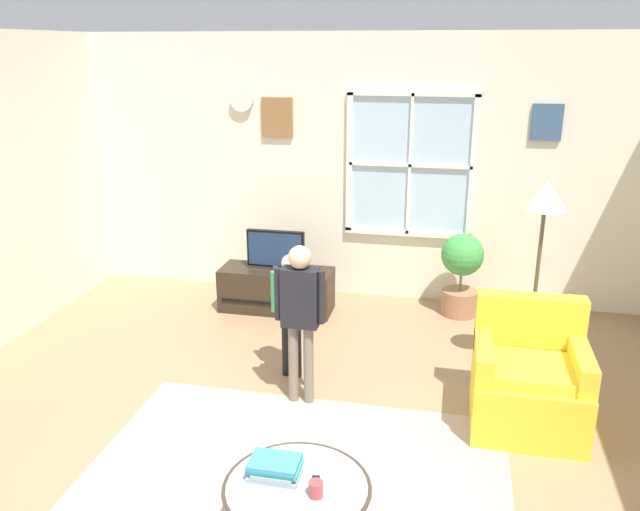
{
  "coord_description": "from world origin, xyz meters",
  "views": [
    {
      "loc": [
        0.96,
        -3.31,
        2.56
      ],
      "look_at": [
        0.08,
        0.79,
        1.19
      ],
      "focal_mm": 36.06,
      "sensor_mm": 36.0,
      "label": 1
    }
  ],
  "objects_px": {
    "person_black_shirt": "(300,307)",
    "cup": "(316,489)",
    "book_stack": "(275,468)",
    "remote_near_books": "(316,486)",
    "potted_plant_by_window": "(461,270)",
    "floor_lamp": "(544,216)",
    "tv_stand": "(277,290)",
    "coffee_table": "(297,490)",
    "person_green_shirt": "(291,301)",
    "armchair": "(528,381)",
    "television": "(276,249)"
  },
  "relations": [
    {
      "from": "floor_lamp",
      "to": "person_black_shirt",
      "type": "bearing_deg",
      "value": -156.73
    },
    {
      "from": "tv_stand",
      "to": "armchair",
      "type": "relative_size",
      "value": 1.29
    },
    {
      "from": "television",
      "to": "armchair",
      "type": "bearing_deg",
      "value": -35.13
    },
    {
      "from": "person_green_shirt",
      "to": "person_black_shirt",
      "type": "bearing_deg",
      "value": -65.58
    },
    {
      "from": "book_stack",
      "to": "cup",
      "type": "bearing_deg",
      "value": -23.54
    },
    {
      "from": "remote_near_books",
      "to": "person_black_shirt",
      "type": "xyz_separation_m",
      "value": [
        -0.44,
        1.47,
        0.35
      ]
    },
    {
      "from": "armchair",
      "to": "potted_plant_by_window",
      "type": "xyz_separation_m",
      "value": [
        -0.48,
        1.89,
        0.14
      ]
    },
    {
      "from": "cup",
      "to": "floor_lamp",
      "type": "height_order",
      "value": "floor_lamp"
    },
    {
      "from": "coffee_table",
      "to": "person_green_shirt",
      "type": "relative_size",
      "value": 0.75
    },
    {
      "from": "tv_stand",
      "to": "armchair",
      "type": "height_order",
      "value": "armchair"
    },
    {
      "from": "armchair",
      "to": "cup",
      "type": "bearing_deg",
      "value": -126.43
    },
    {
      "from": "coffee_table",
      "to": "remote_near_books",
      "type": "distance_m",
      "value": 0.1
    },
    {
      "from": "armchair",
      "to": "floor_lamp",
      "type": "height_order",
      "value": "floor_lamp"
    },
    {
      "from": "tv_stand",
      "to": "remote_near_books",
      "type": "distance_m",
      "value": 3.33
    },
    {
      "from": "book_stack",
      "to": "person_green_shirt",
      "type": "relative_size",
      "value": 0.26
    },
    {
      "from": "armchair",
      "to": "person_green_shirt",
      "type": "xyz_separation_m",
      "value": [
        -1.79,
        0.31,
        0.32
      ]
    },
    {
      "from": "coffee_table",
      "to": "book_stack",
      "type": "relative_size",
      "value": 2.83
    },
    {
      "from": "potted_plant_by_window",
      "to": "floor_lamp",
      "type": "distance_m",
      "value": 1.6
    },
    {
      "from": "tv_stand",
      "to": "floor_lamp",
      "type": "xyz_separation_m",
      "value": [
        2.36,
        -0.94,
        1.14
      ]
    },
    {
      "from": "remote_near_books",
      "to": "potted_plant_by_window",
      "type": "bearing_deg",
      "value": 78.2
    },
    {
      "from": "book_stack",
      "to": "floor_lamp",
      "type": "bearing_deg",
      "value": 55.37
    },
    {
      "from": "television",
      "to": "book_stack",
      "type": "xyz_separation_m",
      "value": [
        0.87,
        -3.09,
        -0.19
      ]
    },
    {
      "from": "cup",
      "to": "floor_lamp",
      "type": "relative_size",
      "value": 0.05
    },
    {
      "from": "television",
      "to": "book_stack",
      "type": "bearing_deg",
      "value": -74.3
    },
    {
      "from": "person_green_shirt",
      "to": "floor_lamp",
      "type": "distance_m",
      "value": 2.02
    },
    {
      "from": "coffee_table",
      "to": "book_stack",
      "type": "height_order",
      "value": "book_stack"
    },
    {
      "from": "cup",
      "to": "potted_plant_by_window",
      "type": "xyz_separation_m",
      "value": [
        0.7,
        3.48,
        0.02
      ]
    },
    {
      "from": "tv_stand",
      "to": "book_stack",
      "type": "relative_size",
      "value": 4.11
    },
    {
      "from": "person_green_shirt",
      "to": "person_black_shirt",
      "type": "distance_m",
      "value": 0.42
    },
    {
      "from": "book_stack",
      "to": "person_green_shirt",
      "type": "height_order",
      "value": "person_green_shirt"
    },
    {
      "from": "armchair",
      "to": "coffee_table",
      "type": "distance_m",
      "value": 2.0
    },
    {
      "from": "tv_stand",
      "to": "coffee_table",
      "type": "bearing_deg",
      "value": -72.35
    },
    {
      "from": "coffee_table",
      "to": "person_green_shirt",
      "type": "bearing_deg",
      "value": 105.37
    },
    {
      "from": "remote_near_books",
      "to": "potted_plant_by_window",
      "type": "relative_size",
      "value": 0.17
    },
    {
      "from": "armchair",
      "to": "remote_near_books",
      "type": "height_order",
      "value": "armchair"
    },
    {
      "from": "armchair",
      "to": "remote_near_books",
      "type": "relative_size",
      "value": 6.21
    },
    {
      "from": "remote_near_books",
      "to": "floor_lamp",
      "type": "bearing_deg",
      "value": 60.2
    },
    {
      "from": "tv_stand",
      "to": "person_green_shirt",
      "type": "height_order",
      "value": "person_green_shirt"
    },
    {
      "from": "tv_stand",
      "to": "potted_plant_by_window",
      "type": "relative_size",
      "value": 1.36
    },
    {
      "from": "cup",
      "to": "tv_stand",
      "type": "bearing_deg",
      "value": 109.17
    },
    {
      "from": "book_stack",
      "to": "cup",
      "type": "distance_m",
      "value": 0.27
    },
    {
      "from": "tv_stand",
      "to": "floor_lamp",
      "type": "height_order",
      "value": "floor_lamp"
    },
    {
      "from": "tv_stand",
      "to": "television",
      "type": "distance_m",
      "value": 0.43
    },
    {
      "from": "armchair",
      "to": "person_green_shirt",
      "type": "bearing_deg",
      "value": 170.16
    },
    {
      "from": "television",
      "to": "floor_lamp",
      "type": "bearing_deg",
      "value": -21.69
    },
    {
      "from": "person_black_shirt",
      "to": "floor_lamp",
      "type": "bearing_deg",
      "value": 23.27
    },
    {
      "from": "person_black_shirt",
      "to": "remote_near_books",
      "type": "bearing_deg",
      "value": -73.45
    },
    {
      "from": "tv_stand",
      "to": "potted_plant_by_window",
      "type": "distance_m",
      "value": 1.85
    },
    {
      "from": "remote_near_books",
      "to": "floor_lamp",
      "type": "distance_m",
      "value": 2.7
    },
    {
      "from": "person_black_shirt",
      "to": "cup",
      "type": "bearing_deg",
      "value": -73.56
    }
  ]
}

